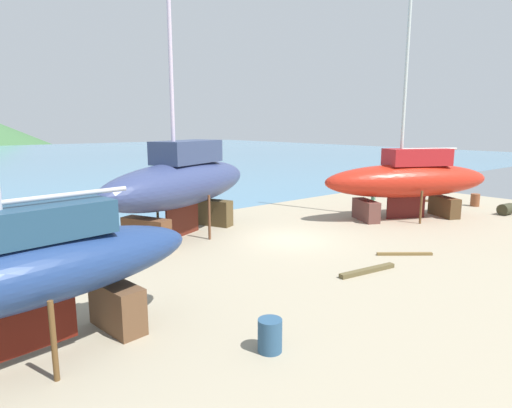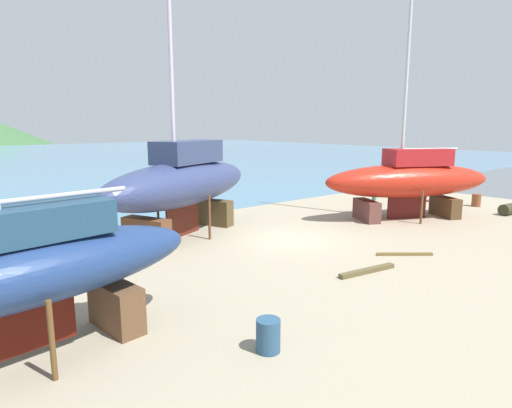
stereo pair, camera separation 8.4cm
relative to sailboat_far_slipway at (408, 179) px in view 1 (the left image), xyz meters
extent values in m
plane|color=#9E9379|center=(-8.38, -1.45, -2.22)|extent=(39.51, 39.51, 0.00)
cube|color=teal|center=(-8.38, 61.24, -2.22)|extent=(158.04, 105.84, 0.01)
cube|color=brown|center=(-2.24, 1.13, -1.65)|extent=(1.55, 2.15, 1.13)
cube|color=#51381F|center=(2.16, -1.09, -1.65)|extent=(1.55, 2.15, 1.13)
cylinder|color=brown|center=(-0.68, -1.24, -1.33)|extent=(0.12, 0.12, 1.78)
cylinder|color=brown|center=(0.60, 1.28, -1.33)|extent=(0.12, 0.12, 1.78)
ellipsoid|color=red|center=(-0.04, 0.02, -0.06)|extent=(9.95, 6.75, 1.86)
cube|color=#551816|center=(-0.04, 0.02, -1.65)|extent=(2.15, 1.14, 1.30)
cube|color=#AA1C20|center=(0.40, -0.20, 1.24)|extent=(3.86, 2.98, 0.93)
cylinder|color=silver|center=(-0.48, 0.24, 6.63)|extent=(0.18, 0.18, 11.71)
cylinder|color=silver|center=(1.06, -0.54, 1.67)|extent=(3.13, 1.67, 0.13)
cube|color=brown|center=(-14.09, 3.67, -1.55)|extent=(1.50, 2.29, 1.34)
cube|color=brown|center=(-9.39, 5.68, -1.55)|extent=(1.50, 2.29, 1.34)
cylinder|color=brown|center=(-11.15, 3.29, -1.18)|extent=(0.12, 0.12, 2.07)
cylinder|color=brown|center=(-12.33, 6.06, -1.18)|extent=(0.12, 0.12, 2.07)
ellipsoid|color=navy|center=(-11.74, 4.67, 0.28)|extent=(10.47, 6.53, 2.10)
cube|color=#551E14|center=(-11.74, 4.67, -1.51)|extent=(2.29, 1.04, 1.47)
cube|color=navy|center=(-11.27, 4.87, 1.74)|extent=(4.03, 2.96, 1.05)
cylinder|color=silver|center=(-12.21, 4.47, 7.94)|extent=(0.18, 0.18, 13.45)
cylinder|color=silver|center=(-10.57, 5.17, 2.12)|extent=(3.34, 1.52, 0.13)
cube|color=brown|center=(-17.95, -2.62, -1.61)|extent=(0.90, 1.81, 1.21)
cylinder|color=brown|center=(-19.86, -4.05, -1.34)|extent=(0.12, 0.12, 1.75)
cylinder|color=brown|center=(-20.15, -1.68, -1.34)|extent=(0.12, 0.12, 1.75)
ellipsoid|color=navy|center=(-20.00, -2.87, -0.17)|extent=(8.46, 3.15, 1.53)
cube|color=#51130B|center=(-20.00, -2.87, -1.46)|extent=(1.98, 0.32, 1.07)
cube|color=navy|center=(-19.59, -2.82, 0.90)|extent=(3.11, 1.65, 0.76)
cylinder|color=#B8B6BC|center=(-18.98, -2.74, 1.42)|extent=(2.89, 0.46, 0.12)
cube|color=#3C6B55|center=(3.62, 4.75, -1.78)|extent=(0.38, 0.28, 0.87)
cube|color=maroon|center=(3.62, 4.75, -1.03)|extent=(0.49, 0.35, 0.63)
sphere|color=#8A6247|center=(3.62, 4.75, -0.61)|extent=(0.22, 0.22, 0.22)
cylinder|color=#2A1F25|center=(7.01, 3.14, -1.93)|extent=(0.94, 0.99, 0.58)
cylinder|color=#2A4D6E|center=(-15.69, -6.00, -1.82)|extent=(0.76, 0.76, 0.79)
cylinder|color=#323220|center=(5.36, -3.25, -1.89)|extent=(0.98, 0.76, 0.66)
cylinder|color=brown|center=(6.77, -0.85, -1.81)|extent=(0.76, 0.76, 0.81)
cube|color=brown|center=(6.38, 1.56, -2.15)|extent=(2.43, 2.35, 0.14)
cube|color=brown|center=(-9.38, -4.17, -2.14)|extent=(2.51, 0.64, 0.16)
cube|color=brown|center=(-6.45, -3.85, -2.16)|extent=(1.84, 1.54, 0.11)
camera|label=1|loc=(-21.91, -12.95, 2.99)|focal=30.33mm
camera|label=2|loc=(-21.85, -13.00, 2.99)|focal=30.33mm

